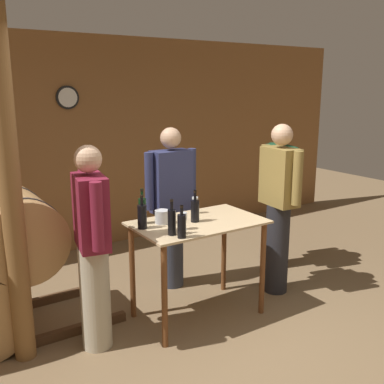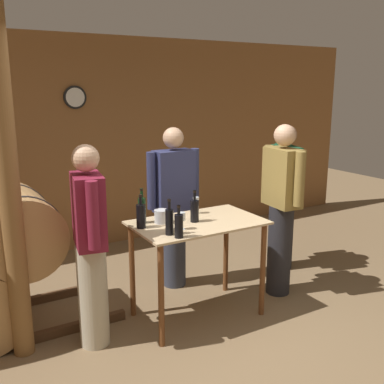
{
  "view_description": "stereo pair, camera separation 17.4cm",
  "coord_description": "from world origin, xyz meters",
  "px_view_note": "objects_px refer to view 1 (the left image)",
  "views": [
    {
      "loc": [
        -2.0,
        -2.48,
        2.08
      ],
      "look_at": [
        0.12,
        0.79,
        1.16
      ],
      "focal_mm": 42.0,
      "sensor_mm": 36.0,
      "label": 1
    },
    {
      "loc": [
        -1.86,
        -2.57,
        2.08
      ],
      "look_at": [
        0.12,
        0.79,
        1.16
      ],
      "focal_mm": 42.0,
      "sensor_mm": 36.0,
      "label": 2
    }
  ],
  "objects_px": {
    "wine_bottle_left": "(142,210)",
    "person_host": "(279,206)",
    "wine_glass_near_center": "(195,201)",
    "person_visitor_near_door": "(171,205)",
    "wine_bottle_right": "(182,225)",
    "person_visitor_bearded": "(279,194)",
    "ice_bucket": "(162,217)",
    "wine_bottle_far_left": "(142,216)",
    "wine_glass_near_left": "(183,217)",
    "person_visitor_with_scarf": "(93,245)",
    "wine_bottle_far_right": "(195,210)",
    "wooden_post": "(10,190)",
    "wine_bottle_center": "(172,221)"
  },
  "relations": [
    {
      "from": "wine_bottle_right",
      "to": "person_visitor_near_door",
      "type": "relative_size",
      "value": 0.16
    },
    {
      "from": "person_visitor_bearded",
      "to": "ice_bucket",
      "type": "bearing_deg",
      "value": -168.85
    },
    {
      "from": "wine_bottle_right",
      "to": "ice_bucket",
      "type": "relative_size",
      "value": 2.13
    },
    {
      "from": "person_host",
      "to": "wine_bottle_far_left",
      "type": "bearing_deg",
      "value": 175.75
    },
    {
      "from": "wine_bottle_left",
      "to": "wine_bottle_right",
      "type": "distance_m",
      "value": 0.52
    },
    {
      "from": "wine_bottle_right",
      "to": "wine_glass_near_left",
      "type": "height_order",
      "value": "wine_bottle_right"
    },
    {
      "from": "wine_bottle_far_left",
      "to": "wine_bottle_right",
      "type": "relative_size",
      "value": 1.09
    },
    {
      "from": "ice_bucket",
      "to": "person_host",
      "type": "xyz_separation_m",
      "value": [
        1.25,
        -0.15,
        -0.05
      ]
    },
    {
      "from": "wooden_post",
      "to": "wine_glass_near_center",
      "type": "relative_size",
      "value": 16.86
    },
    {
      "from": "ice_bucket",
      "to": "person_visitor_bearded",
      "type": "xyz_separation_m",
      "value": [
        1.73,
        0.34,
        -0.09
      ]
    },
    {
      "from": "person_visitor_bearded",
      "to": "person_visitor_with_scarf",
      "type": "bearing_deg",
      "value": -169.37
    },
    {
      "from": "person_host",
      "to": "person_visitor_bearded",
      "type": "height_order",
      "value": "person_host"
    },
    {
      "from": "person_host",
      "to": "person_visitor_bearded",
      "type": "xyz_separation_m",
      "value": [
        0.48,
        0.49,
        -0.04
      ]
    },
    {
      "from": "person_visitor_with_scarf",
      "to": "wine_glass_near_center",
      "type": "bearing_deg",
      "value": 11.14
    },
    {
      "from": "wine_bottle_left",
      "to": "person_host",
      "type": "bearing_deg",
      "value": -9.48
    },
    {
      "from": "wine_bottle_right",
      "to": "person_visitor_bearded",
      "type": "height_order",
      "value": "person_visitor_bearded"
    },
    {
      "from": "wine_bottle_left",
      "to": "wine_bottle_right",
      "type": "xyz_separation_m",
      "value": [
        0.09,
        -0.51,
        -0.02
      ]
    },
    {
      "from": "wine_bottle_far_left",
      "to": "wine_bottle_right",
      "type": "height_order",
      "value": "wine_bottle_far_left"
    },
    {
      "from": "wine_bottle_left",
      "to": "wine_bottle_far_right",
      "type": "bearing_deg",
      "value": -26.2
    },
    {
      "from": "wine_glass_near_left",
      "to": "wine_bottle_far_right",
      "type": "bearing_deg",
      "value": 33.18
    },
    {
      "from": "wine_bottle_far_left",
      "to": "person_visitor_with_scarf",
      "type": "bearing_deg",
      "value": -171.01
    },
    {
      "from": "wine_bottle_right",
      "to": "wine_glass_near_left",
      "type": "bearing_deg",
      "value": 54.54
    },
    {
      "from": "wine_bottle_far_left",
      "to": "person_visitor_bearded",
      "type": "distance_m",
      "value": 1.98
    },
    {
      "from": "person_host",
      "to": "wine_bottle_far_right",
      "type": "bearing_deg",
      "value": 178.29
    },
    {
      "from": "wine_bottle_left",
      "to": "wine_glass_near_left",
      "type": "height_order",
      "value": "wine_bottle_left"
    },
    {
      "from": "wine_bottle_far_right",
      "to": "ice_bucket",
      "type": "relative_size",
      "value": 2.28
    },
    {
      "from": "person_visitor_bearded",
      "to": "wine_bottle_right",
      "type": "bearing_deg",
      "value": -156.89
    },
    {
      "from": "wine_glass_near_center",
      "to": "person_visitor_near_door",
      "type": "xyz_separation_m",
      "value": [
        0.01,
        0.45,
        -0.13
      ]
    },
    {
      "from": "wine_bottle_center",
      "to": "person_visitor_near_door",
      "type": "height_order",
      "value": "person_visitor_near_door"
    },
    {
      "from": "wine_bottle_right",
      "to": "wine_glass_near_center",
      "type": "xyz_separation_m",
      "value": [
        0.47,
        0.53,
        0.01
      ]
    },
    {
      "from": "wine_bottle_far_right",
      "to": "person_visitor_bearded",
      "type": "xyz_separation_m",
      "value": [
        1.46,
        0.46,
        -0.13
      ]
    },
    {
      "from": "wine_glass_near_left",
      "to": "wine_glass_near_center",
      "type": "height_order",
      "value": "wine_glass_near_center"
    },
    {
      "from": "wine_bottle_far_left",
      "to": "person_visitor_near_door",
      "type": "relative_size",
      "value": 0.17
    },
    {
      "from": "wine_glass_near_center",
      "to": "person_visitor_bearded",
      "type": "distance_m",
      "value": 1.34
    },
    {
      "from": "wine_bottle_far_right",
      "to": "wine_glass_near_left",
      "type": "bearing_deg",
      "value": -146.82
    },
    {
      "from": "wine_glass_near_left",
      "to": "person_visitor_near_door",
      "type": "bearing_deg",
      "value": 66.23
    },
    {
      "from": "wine_bottle_right",
      "to": "wine_bottle_far_right",
      "type": "height_order",
      "value": "wine_bottle_far_right"
    },
    {
      "from": "wine_bottle_left",
      "to": "wine_glass_near_left",
      "type": "xyz_separation_m",
      "value": [
        0.21,
        -0.34,
        -0.02
      ]
    },
    {
      "from": "person_visitor_bearded",
      "to": "wine_bottle_far_right",
      "type": "bearing_deg",
      "value": -162.6
    },
    {
      "from": "wine_bottle_right",
      "to": "wine_bottle_far_left",
      "type": "bearing_deg",
      "value": 111.95
    },
    {
      "from": "wine_bottle_far_left",
      "to": "wine_bottle_center",
      "type": "bearing_deg",
      "value": -66.15
    },
    {
      "from": "wooden_post",
      "to": "person_visitor_near_door",
      "type": "height_order",
      "value": "wooden_post"
    },
    {
      "from": "ice_bucket",
      "to": "person_visitor_bearded",
      "type": "bearing_deg",
      "value": 11.15
    },
    {
      "from": "wooden_post",
      "to": "person_visitor_near_door",
      "type": "bearing_deg",
      "value": 17.18
    },
    {
      "from": "wine_glass_near_left",
      "to": "wine_glass_near_center",
      "type": "bearing_deg",
      "value": 45.39
    },
    {
      "from": "person_visitor_bearded",
      "to": "wooden_post",
      "type": "bearing_deg",
      "value": -174.41
    },
    {
      "from": "wine_bottle_left",
      "to": "person_visitor_bearded",
      "type": "bearing_deg",
      "value": 7.71
    },
    {
      "from": "wine_bottle_far_left",
      "to": "wine_bottle_right",
      "type": "distance_m",
      "value": 0.41
    },
    {
      "from": "person_visitor_with_scarf",
      "to": "person_visitor_near_door",
      "type": "relative_size",
      "value": 0.99
    },
    {
      "from": "wine_bottle_right",
      "to": "person_visitor_near_door",
      "type": "distance_m",
      "value": 1.1
    }
  ]
}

